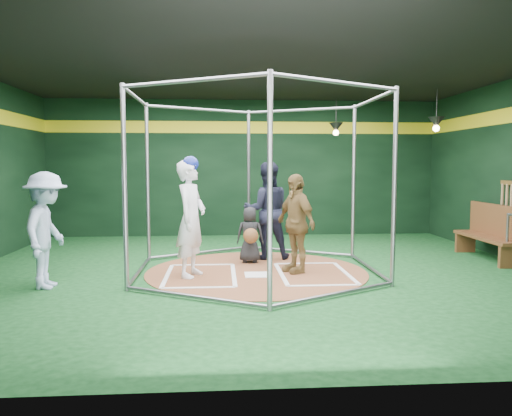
{
  "coord_description": "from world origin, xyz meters",
  "views": [
    {
      "loc": [
        -0.62,
        -8.45,
        1.85
      ],
      "look_at": [
        0.0,
        0.1,
        1.1
      ],
      "focal_mm": 35.0,
      "sensor_mm": 36.0,
      "label": 1
    }
  ],
  "objects": [
    {
      "name": "room_shell",
      "position": [
        0.0,
        0.01,
        1.75
      ],
      "size": [
        10.1,
        9.1,
        3.53
      ],
      "color": "#0C3714",
      "rests_on": "ground"
    },
    {
      "name": "clay_disc",
      "position": [
        0.0,
        0.0,
        0.01
      ],
      "size": [
        3.8,
        3.8,
        0.01
      ],
      "primitive_type": "cylinder",
      "color": "brown",
      "rests_on": "ground"
    },
    {
      "name": "home_plate",
      "position": [
        0.0,
        -0.3,
        0.02
      ],
      "size": [
        0.43,
        0.43,
        0.01
      ],
      "primitive_type": "cube",
      "color": "white",
      "rests_on": "clay_disc"
    },
    {
      "name": "batter_box_left",
      "position": [
        -0.95,
        -0.25,
        0.02
      ],
      "size": [
        1.17,
        1.77,
        0.01
      ],
      "color": "white",
      "rests_on": "clay_disc"
    },
    {
      "name": "batter_box_right",
      "position": [
        0.95,
        -0.25,
        0.02
      ],
      "size": [
        1.17,
        1.77,
        0.01
      ],
      "color": "white",
      "rests_on": "clay_disc"
    },
    {
      "name": "batting_cage",
      "position": [
        -0.0,
        -0.0,
        1.5
      ],
      "size": [
        4.05,
        4.67,
        3.0
      ],
      "color": "gray",
      "rests_on": "ground"
    },
    {
      "name": "pendant_lamp_near",
      "position": [
        2.2,
        3.6,
        2.74
      ],
      "size": [
        0.34,
        0.34,
        0.9
      ],
      "color": "black",
      "rests_on": "room_shell"
    },
    {
      "name": "pendant_lamp_far",
      "position": [
        4.0,
        2.0,
        2.74
      ],
      "size": [
        0.34,
        0.34,
        0.9
      ],
      "color": "black",
      "rests_on": "room_shell"
    },
    {
      "name": "batter_figure",
      "position": [
        -1.09,
        -0.29,
        0.99
      ],
      "size": [
        0.66,
        0.81,
        1.98
      ],
      "color": "white",
      "rests_on": "clay_disc"
    },
    {
      "name": "visitor_leopard",
      "position": [
        0.66,
        -0.08,
        0.85
      ],
      "size": [
        0.8,
        1.06,
        1.68
      ],
      "primitive_type": "imported",
      "rotation": [
        0.0,
        0.0,
        -1.11
      ],
      "color": "#A07F44",
      "rests_on": "clay_disc"
    },
    {
      "name": "catcher_figure",
      "position": [
        -0.06,
        0.78,
        0.54
      ],
      "size": [
        0.55,
        0.58,
        1.05
      ],
      "color": "black",
      "rests_on": "clay_disc"
    },
    {
      "name": "umpire",
      "position": [
        0.29,
        1.19,
        0.95
      ],
      "size": [
        0.93,
        0.73,
        1.88
      ],
      "primitive_type": "imported",
      "rotation": [
        0.0,
        0.0,
        3.17
      ],
      "color": "black",
      "rests_on": "clay_disc"
    },
    {
      "name": "bystander_blue",
      "position": [
        -3.21,
        -0.87,
        0.87
      ],
      "size": [
        0.65,
        1.13,
        1.75
      ],
      "primitive_type": "imported",
      "rotation": [
        0.0,
        0.0,
        1.57
      ],
      "color": "#A8BCDE",
      "rests_on": "ground"
    },
    {
      "name": "dugout_bench",
      "position": [
        4.63,
        0.81,
        0.55
      ],
      "size": [
        0.43,
        1.85,
        1.08
      ],
      "color": "brown",
      "rests_on": "ground"
    }
  ]
}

